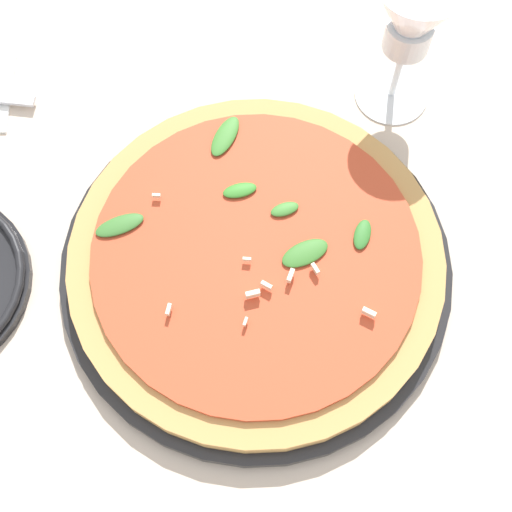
# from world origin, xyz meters

# --- Properties ---
(ground_plane) EXTENTS (6.00, 6.00, 0.00)m
(ground_plane) POSITION_xyz_m (0.00, 0.00, 0.00)
(ground_plane) COLOR beige
(pizza_arugula_main) EXTENTS (0.36, 0.36, 0.05)m
(pizza_arugula_main) POSITION_xyz_m (0.01, -0.02, 0.02)
(pizza_arugula_main) COLOR black
(pizza_arugula_main) RESTS_ON ground_plane
(wine_glass) EXTENTS (0.08, 0.08, 0.15)m
(wine_glass) POSITION_xyz_m (-0.19, -0.15, 0.11)
(wine_glass) COLOR white
(wine_glass) RESTS_ON ground_plane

